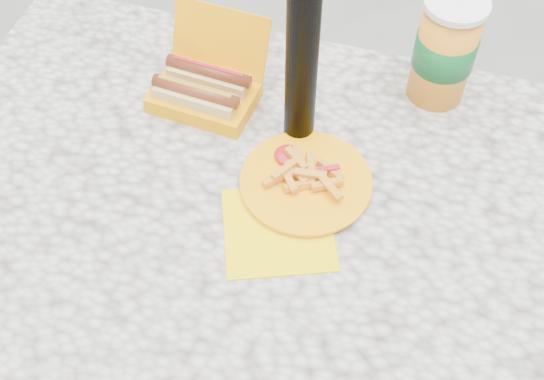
# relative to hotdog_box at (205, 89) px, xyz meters

# --- Properties ---
(picnic_table) EXTENTS (1.20, 0.80, 0.75)m
(picnic_table) POSITION_rel_hotdog_box_xyz_m (0.17, -0.19, -0.14)
(picnic_table) COLOR beige
(picnic_table) RESTS_ON ground
(hotdog_box) EXTENTS (0.19, 0.17, 0.14)m
(hotdog_box) POSITION_rel_hotdog_box_xyz_m (0.00, 0.00, 0.00)
(hotdog_box) COLOR #FF9E01
(hotdog_box) RESTS_ON picnic_table
(fries_plate) EXTENTS (0.23, 0.30, 0.04)m
(fries_plate) POSITION_rel_hotdog_box_xyz_m (0.21, -0.14, -0.02)
(fries_plate) COLOR #FFD900
(fries_plate) RESTS_ON picnic_table
(soda_cup) EXTENTS (0.10, 0.10, 0.20)m
(soda_cup) POSITION_rel_hotdog_box_xyz_m (0.38, 0.13, 0.07)
(soda_cup) COLOR orange
(soda_cup) RESTS_ON picnic_table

